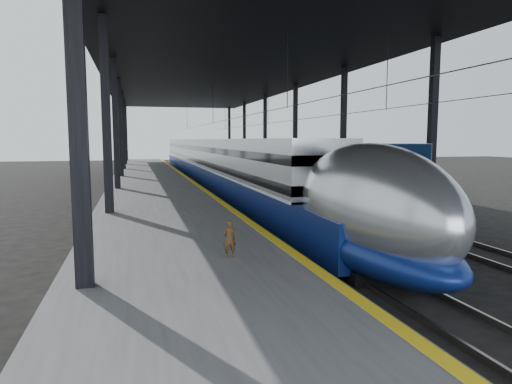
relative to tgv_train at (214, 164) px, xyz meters
name	(u,v)px	position (x,y,z in m)	size (l,w,h in m)	color
ground	(278,256)	(-2.00, -24.89, -1.91)	(160.00, 160.00, 0.00)	black
platform	(152,187)	(-5.50, -4.89, -1.41)	(6.00, 80.00, 1.00)	#4C4C4F
yellow_strip	(190,180)	(-2.70, -4.89, -0.90)	(0.30, 80.00, 0.01)	yellow
rails	(255,190)	(2.50, -4.89, -1.83)	(6.52, 80.00, 0.16)	slate
canopy	(222,72)	(-0.10, -4.89, 7.21)	(18.00, 75.00, 9.47)	black
tgv_train	(214,164)	(0.00, 0.00, 0.00)	(2.84, 65.20, 4.08)	#B6B9BE
second_train	(253,160)	(5.00, 5.69, 0.05)	(2.80, 56.05, 3.85)	navy
child	(229,239)	(-4.43, -28.35, -0.42)	(0.35, 0.23, 0.96)	#483218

